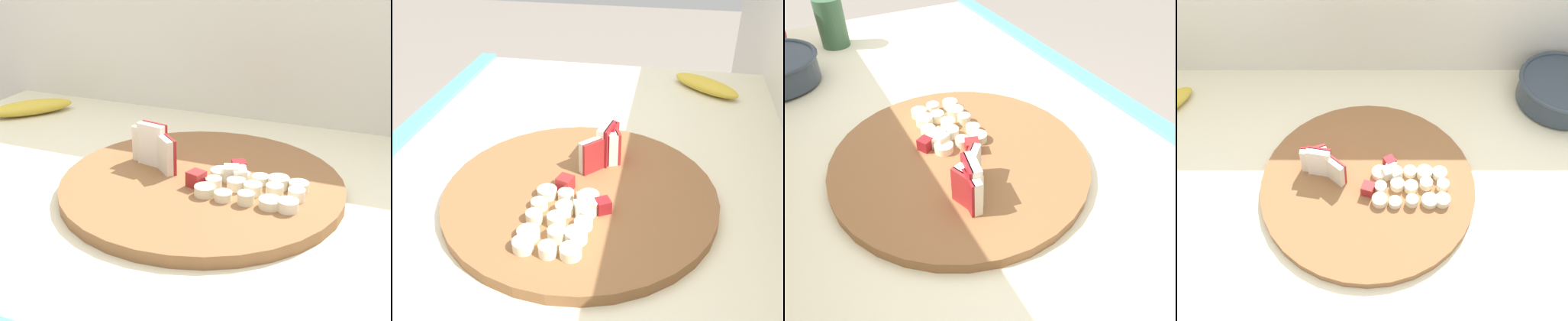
% 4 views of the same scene
% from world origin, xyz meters
% --- Properties ---
extents(tiled_countertop, '(1.28, 0.70, 0.92)m').
position_xyz_m(tiled_countertop, '(0.00, -0.00, 0.46)').
color(tiled_countertop, beige).
rests_on(tiled_countertop, ground).
extents(cutting_board, '(0.39, 0.39, 0.02)m').
position_xyz_m(cutting_board, '(-0.08, 0.02, 0.92)').
color(cutting_board, brown).
rests_on(cutting_board, tiled_countertop).
extents(apple_wedge_fan, '(0.08, 0.06, 0.06)m').
position_xyz_m(apple_wedge_fan, '(-0.16, 0.05, 0.96)').
color(apple_wedge_fan, '#A32323').
rests_on(apple_wedge_fan, cutting_board).
extents(apple_dice_pile, '(0.08, 0.09, 0.02)m').
position_xyz_m(apple_dice_pile, '(-0.05, 0.03, 0.94)').
color(apple_dice_pile, beige).
rests_on(apple_dice_pile, cutting_board).
extents(banana_slice_rows, '(0.14, 0.09, 0.02)m').
position_xyz_m(banana_slice_rows, '(0.00, 0.01, 0.93)').
color(banana_slice_rows, beige).
rests_on(banana_slice_rows, cutting_board).
extents(small_jar, '(0.07, 0.07, 0.11)m').
position_xyz_m(small_jar, '(0.47, 0.10, 0.97)').
color(small_jar, '#335638').
rests_on(small_jar, tiled_countertop).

